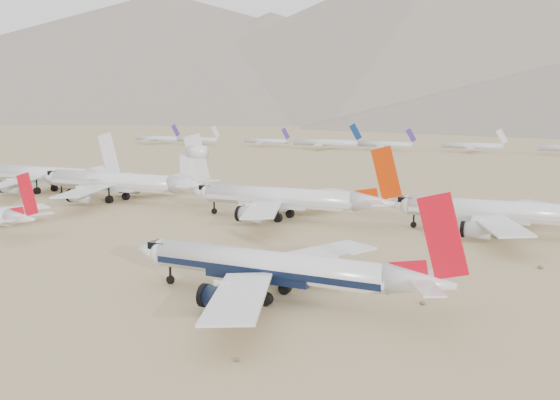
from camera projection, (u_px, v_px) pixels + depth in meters
name	position (u px, v px, depth m)	size (l,w,h in m)	color
ground	(267.00, 286.00, 98.67)	(7000.00, 7000.00, 0.00)	#998159
main_airliner	(280.00, 268.00, 90.66)	(49.61, 48.45, 17.51)	white
row2_gold_tail	(506.00, 212.00, 136.96)	(51.76, 50.63, 18.43)	white
row2_orange_tail	(287.00, 199.00, 155.59)	(54.45, 53.26, 19.42)	white
row2_white_trijet	(121.00, 182.00, 185.73)	(59.53, 58.18, 21.09)	white
row2_white_twin	(47.00, 176.00, 205.64)	(57.40, 56.16, 20.51)	white
distant_storage_row	(413.00, 145.00, 401.58)	(472.14, 60.40, 15.50)	silver
desert_scrub	(22.00, 303.00, 89.11)	(219.83, 121.67, 0.63)	brown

